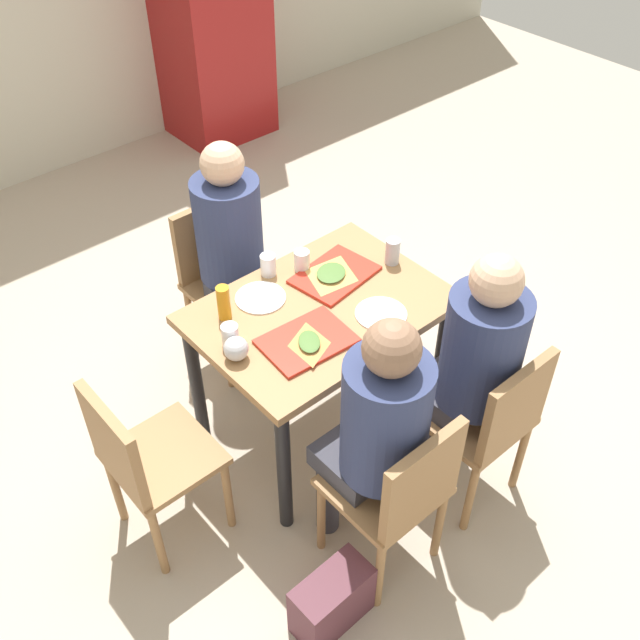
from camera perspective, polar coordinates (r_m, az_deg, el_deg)
The scene contains 24 objects.
ground_plane at distance 3.71m, azimuth 0.00°, elevation -8.20°, with size 10.00×10.00×0.02m, color #B7A893.
main_table at distance 3.22m, azimuth 0.00°, elevation -0.51°, with size 1.06×0.76×0.78m.
chair_near_left at distance 2.85m, azimuth 6.17°, elevation -12.95°, with size 0.40×0.40×0.87m.
chair_near_right at distance 3.13m, azimuth 13.03°, elevation -7.47°, with size 0.40×0.40×0.87m.
chair_far_side at distance 3.79m, azimuth -7.59°, elevation 3.69°, with size 0.40×0.40×0.87m.
chair_left_end at distance 3.01m, azimuth -13.49°, elevation -10.34°, with size 0.40×0.40×0.87m.
person_in_red at distance 2.72m, azimuth 4.42°, elevation -8.16°, with size 0.32×0.42×1.28m.
person_in_brown_jacket at distance 3.01m, azimuth 11.68°, elevation -2.91°, with size 0.32×0.42×1.28m.
person_far_side at distance 3.55m, azimuth -6.63°, elevation 5.77°, with size 0.32×0.42×1.28m.
tray_red_near at distance 2.98m, azimuth -1.03°, elevation -1.62°, with size 0.36×0.26×0.02m, color red.
tray_red_far at distance 3.30m, azimuth 1.14°, elevation 3.51°, with size 0.36×0.26×0.02m, color red.
paper_plate_center at distance 3.19m, azimuth -4.61°, elevation 1.72°, with size 0.22×0.22×0.01m, color white.
paper_plate_near_edge at distance 3.12m, azimuth 4.73°, elevation 0.48°, with size 0.22×0.22×0.01m, color white.
pizza_slice_a at distance 2.95m, azimuth -0.83°, elevation -1.77°, with size 0.21×0.23×0.02m.
pizza_slice_b at distance 3.28m, azimuth 0.87°, elevation 3.58°, with size 0.28×0.27×0.02m.
plastic_cup_a at distance 3.30m, azimuth -4.03°, elevation 4.27°, with size 0.07×0.07×0.10m, color white.
plastic_cup_b at distance 2.95m, azimuth 4.49°, elevation -1.07°, with size 0.07×0.07×0.10m, color white.
plastic_cup_c at distance 2.96m, azimuth -6.95°, elevation -1.20°, with size 0.07×0.07×0.10m, color white.
plastic_cup_d at distance 3.31m, azimuth -1.41°, elevation 4.59°, with size 0.07×0.07×0.10m, color white.
soda_can at distance 3.37m, azimuth 5.62°, elevation 5.29°, with size 0.07×0.07×0.12m, color #B7BCC6.
condiment_bottle at distance 3.07m, azimuth -7.44°, elevation 1.33°, with size 0.06×0.06×0.16m, color orange.
foil_bundle at distance 2.90m, azimuth -6.50°, elevation -2.21°, with size 0.10×0.10×0.10m, color silver.
handbag at distance 3.03m, azimuth 0.93°, elevation -20.84°, with size 0.32×0.16×0.28m, color #592D38.
drink_fridge at distance 5.84m, azimuth -8.46°, elevation 22.62°, with size 0.70×0.60×1.90m, color maroon.
Camera 1 is at (-1.56, -1.80, 2.83)m, focal length 41.47 mm.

